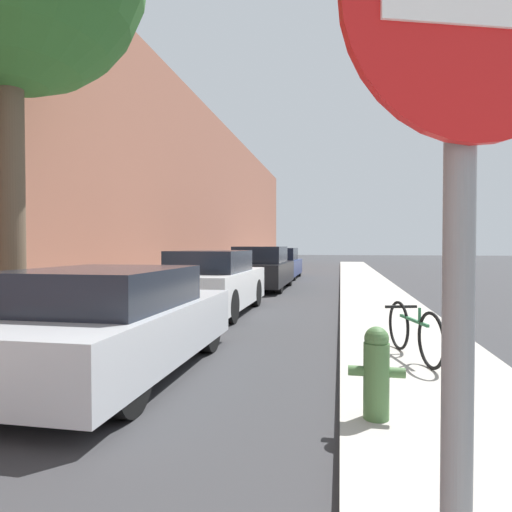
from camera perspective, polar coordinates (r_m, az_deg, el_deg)
ground_plane at (r=14.40m, az=3.20°, el=-4.90°), size 120.00×120.00×0.00m
sidewalk_left at (r=15.05m, az=-7.84°, el=-4.41°), size 2.00×52.00×0.12m
sidewalk_right at (r=14.30m, az=14.83°, el=-4.74°), size 2.00×52.00×0.12m
building_facade_left at (r=15.63m, az=-12.65°, el=9.72°), size 0.70×52.00×7.70m
parked_car_silver at (r=5.74m, az=-18.30°, el=-8.12°), size 1.92×4.05×1.30m
parked_car_white at (r=10.31m, az=-5.60°, el=-3.49°), size 1.70×4.23×1.45m
parked_car_black at (r=15.89m, az=0.73°, el=-1.67°), size 1.84×4.51×1.53m
parked_car_navy at (r=21.22m, az=2.93°, el=-1.03°), size 1.89×4.24×1.46m
fire_hydrant at (r=3.94m, az=15.25°, el=-14.16°), size 0.46×0.21×0.77m
traffic_sign_post at (r=1.10m, az=25.54°, el=12.79°), size 0.69×0.25×2.52m
bicycle at (r=6.09m, az=19.61°, el=-9.13°), size 0.55×1.61×0.68m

